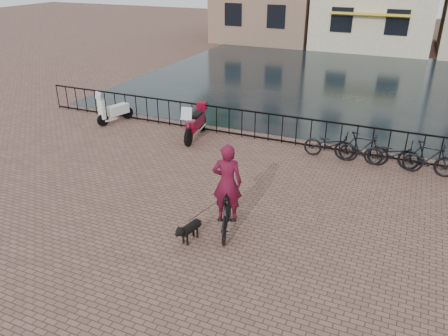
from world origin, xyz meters
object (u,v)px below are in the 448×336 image
at_px(cyclist, 227,194).
at_px(scooter, 114,105).
at_px(dog, 190,230).
at_px(motorcycle, 195,119).

bearing_deg(cyclist, scooter, -53.75).
distance_m(cyclist, scooter, 8.84).
relative_size(cyclist, dog, 3.12).
bearing_deg(cyclist, dog, 31.86).
distance_m(cyclist, dog, 1.16).
distance_m(motorcycle, scooter, 3.67).
bearing_deg(motorcycle, scooter, 167.50).
bearing_deg(motorcycle, cyclist, -64.65).
bearing_deg(scooter, cyclist, -19.39).
bearing_deg(scooter, motorcycle, 13.62).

